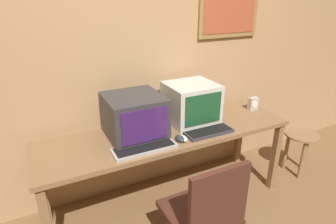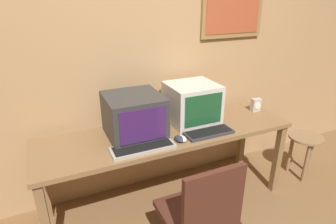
% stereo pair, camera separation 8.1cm
% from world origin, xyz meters
% --- Properties ---
extents(wall_back, '(8.00, 0.08, 2.60)m').
position_xyz_m(wall_back, '(0.01, 1.49, 1.30)').
color(wall_back, tan).
rests_on(wall_back, ground_plane).
extents(desk, '(2.06, 0.60, 0.71)m').
position_xyz_m(desk, '(0.00, 1.09, 0.64)').
color(desk, olive).
rests_on(desk, ground_plane).
extents(monitor_left, '(0.42, 0.43, 0.32)m').
position_xyz_m(monitor_left, '(-0.26, 1.14, 0.87)').
color(monitor_left, '#333333').
rests_on(monitor_left, desk).
extents(monitor_right, '(0.40, 0.38, 0.33)m').
position_xyz_m(monitor_right, '(0.27, 1.19, 0.88)').
color(monitor_right, beige).
rests_on(monitor_right, desk).
extents(keyboard_main, '(0.46, 0.17, 0.03)m').
position_xyz_m(keyboard_main, '(-0.28, 0.90, 0.73)').
color(keyboard_main, '#A8A399').
rests_on(keyboard_main, desk).
extents(keyboard_side, '(0.39, 0.15, 0.03)m').
position_xyz_m(keyboard_side, '(0.27, 0.91, 0.73)').
color(keyboard_side, '#333338').
rests_on(keyboard_side, desk).
extents(mouse_near_keyboard, '(0.07, 0.11, 0.04)m').
position_xyz_m(mouse_near_keyboard, '(0.03, 0.90, 0.73)').
color(mouse_near_keyboard, silver).
rests_on(mouse_near_keyboard, desk).
extents(mouse_far_corner, '(0.07, 0.10, 0.04)m').
position_xyz_m(mouse_far_corner, '(0.01, 0.90, 0.73)').
color(mouse_far_corner, '#282D3D').
rests_on(mouse_far_corner, desk).
extents(desk_clock, '(0.09, 0.05, 0.12)m').
position_xyz_m(desk_clock, '(0.92, 1.14, 0.77)').
color(desk_clock, '#B7B2AD').
rests_on(desk_clock, desk).
extents(office_chair, '(0.44, 0.44, 0.87)m').
position_xyz_m(office_chair, '(-0.09, 0.41, 0.37)').
color(office_chair, black).
rests_on(office_chair, ground_plane).
extents(side_stool, '(0.33, 0.33, 0.44)m').
position_xyz_m(side_stool, '(1.41, 0.91, 0.34)').
color(side_stool, '#8E6B47').
rests_on(side_stool, ground_plane).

